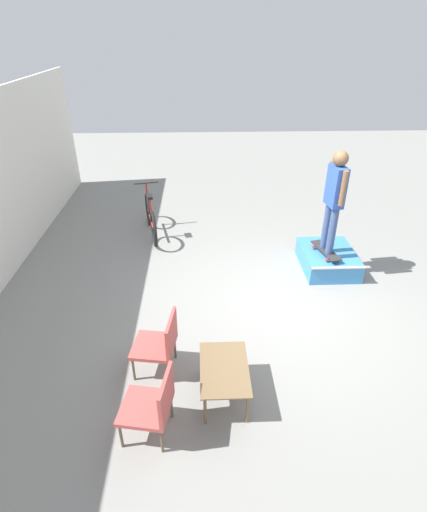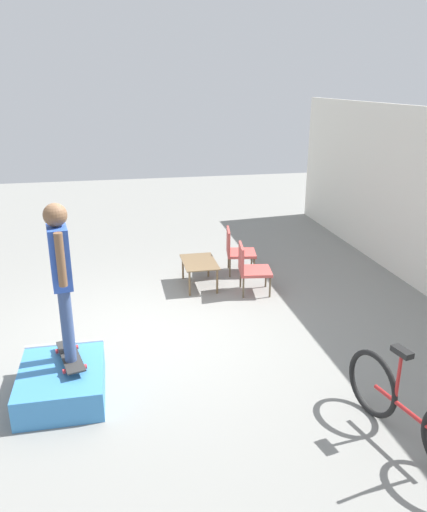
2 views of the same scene
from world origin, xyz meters
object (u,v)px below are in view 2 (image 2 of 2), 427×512
object	(u,v)px
patio_chair_right	(250,267)
bicycle	(410,411)
skate_ramp_box	(62,382)
person_skater	(61,269)
skateboard_on_ramp	(70,356)
coffee_table	(199,264)
patio_chair_left	(236,249)

from	to	relation	value
patio_chair_right	bicycle	xyz separation A→B (m)	(3.92, 0.51, -0.07)
skate_ramp_box	person_skater	distance (m)	1.32
skate_ramp_box	bicycle	bearing A→B (deg)	66.02
skateboard_on_ramp	coffee_table	world-z (taller)	coffee_table
coffee_table	patio_chair_left	size ratio (longest dim) A/B	1.05
person_skater	coffee_table	distance (m)	3.56
person_skater	coffee_table	xyz separation A→B (m)	(-2.75, 1.97, -1.09)
skateboard_on_ramp	patio_chair_left	bearing A→B (deg)	125.52
skate_ramp_box	coffee_table	distance (m)	3.55
skateboard_on_ramp	coffee_table	xyz separation A→B (m)	(-2.75, 1.97, -0.03)
patio_chair_right	patio_chair_left	bearing A→B (deg)	8.35
skateboard_on_ramp	coffee_table	distance (m)	3.39
skateboard_on_ramp	skate_ramp_box	bearing A→B (deg)	-56.25
skate_ramp_box	patio_chair_right	xyz separation A→B (m)	(-2.42, 2.86, 0.29)
person_skater	skateboard_on_ramp	bearing A→B (deg)	171.69
person_skater	bicycle	size ratio (longest dim) A/B	1.01
skateboard_on_ramp	person_skater	world-z (taller)	person_skater
coffee_table	bicycle	distance (m)	4.56
skate_ramp_box	patio_chair_left	world-z (taller)	patio_chair_left
patio_chair_right	person_skater	bearing A→B (deg)	138.25
patio_chair_left	patio_chair_right	world-z (taller)	same
skate_ramp_box	patio_chair_left	xyz separation A→B (m)	(-3.35, 2.86, 0.29)
person_skater	coffee_table	world-z (taller)	person_skater
skate_ramp_box	patio_chair_left	size ratio (longest dim) A/B	1.40
skate_ramp_box	bicycle	xyz separation A→B (m)	(1.50, 3.37, 0.21)
coffee_table	bicycle	world-z (taller)	bicycle
skateboard_on_ramp	patio_chair_left	world-z (taller)	patio_chair_left
patio_chair_left	bicycle	bearing A→B (deg)	-164.13
patio_chair_left	skate_ramp_box	bearing A→B (deg)	149.39
bicycle	person_skater	bearing A→B (deg)	-128.46
skateboard_on_ramp	person_skater	bearing A→B (deg)	-14.12
skateboard_on_ramp	patio_chair_right	distance (m)	3.58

